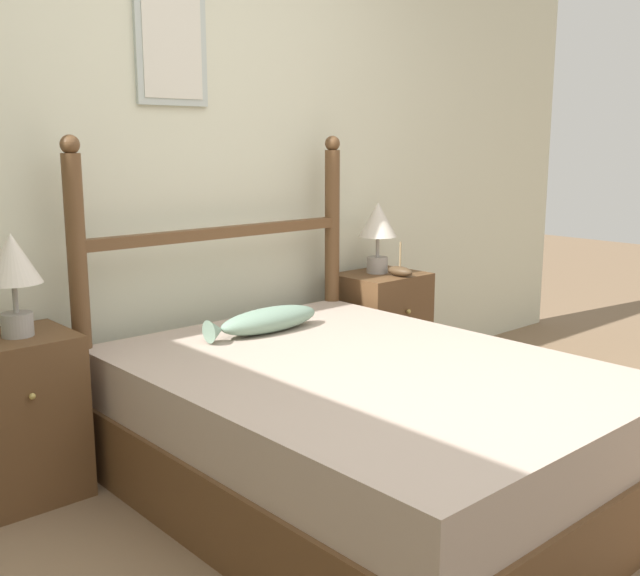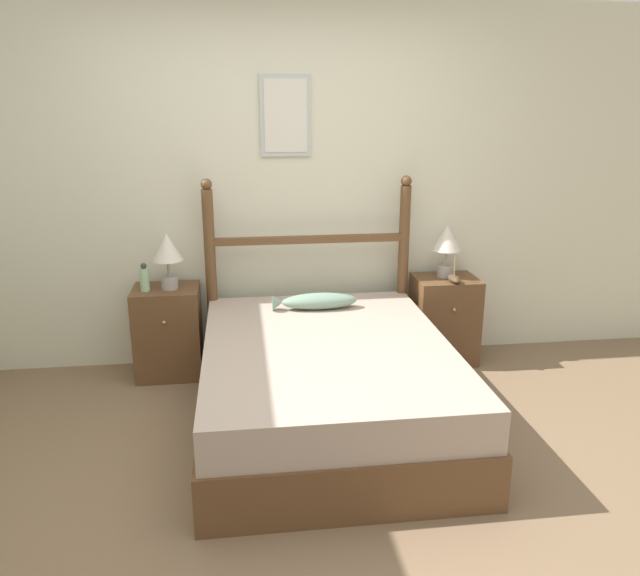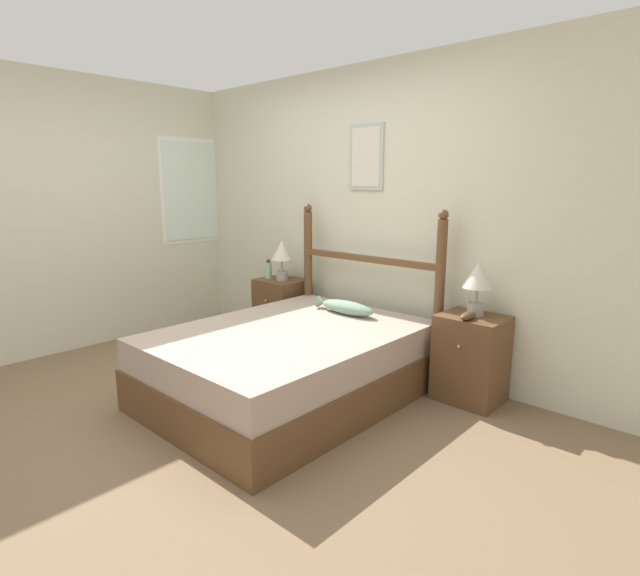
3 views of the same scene
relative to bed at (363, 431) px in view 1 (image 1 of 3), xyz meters
The scene contains 9 objects.
wall_back 1.53m from the bed, 100.95° to the left, with size 6.40×0.08×2.55m.
bed is the anchor object (origin of this frame).
headboard 1.05m from the bed, 90.00° to the left, with size 1.46×0.08×1.38m.
nightstand_left 1.33m from the bed, 139.26° to the left, with size 0.45×0.40×0.64m.
nightstand_right 1.33m from the bed, 40.74° to the left, with size 0.45×0.40×0.64m.
table_lamp_left 1.44m from the bed, 138.74° to the left, with size 0.21×0.21×0.39m.
table_lamp_right 1.49m from the bed, 41.86° to the left, with size 0.21×0.21×0.39m.
model_boat 1.33m from the bed, 36.19° to the left, with size 0.07×0.17×0.19m.
fish_pillow 0.70m from the bed, 88.38° to the left, with size 0.58×0.16×0.11m.
Camera 1 is at (-1.72, -1.29, 1.36)m, focal length 42.00 mm.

